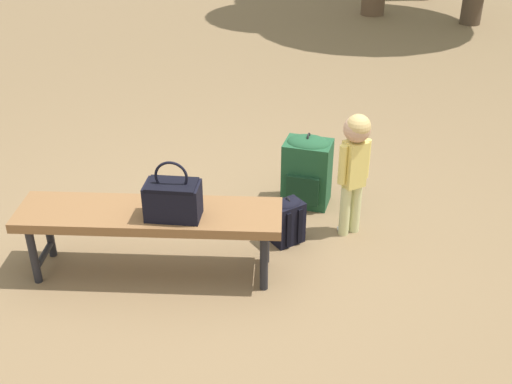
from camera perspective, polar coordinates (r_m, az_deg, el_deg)
ground_plane at (r=4.26m, az=-3.69°, el=-5.34°), size 40.00×40.00×0.00m
park_bench at (r=3.91m, az=-9.50°, el=-2.37°), size 1.65×0.82×0.45m
handbag at (r=3.73m, az=-7.46°, el=-0.58°), size 0.36×0.28×0.37m
child_standing at (r=4.20m, az=8.85°, el=3.15°), size 0.23×0.18×0.88m
backpack_large at (r=4.67m, az=4.60°, el=2.09°), size 0.41×0.38×0.57m
backpack_small at (r=4.26m, az=2.81°, el=-2.48°), size 0.24×0.22×0.34m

